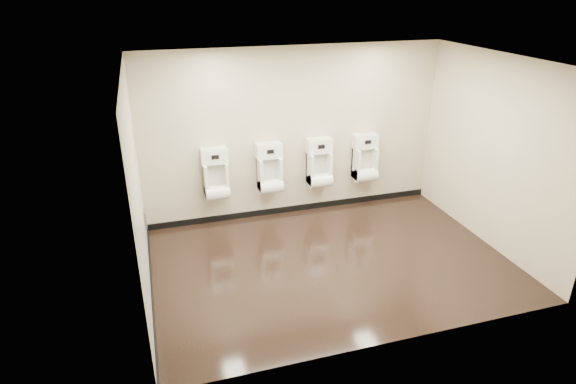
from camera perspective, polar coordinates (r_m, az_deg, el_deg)
The scene contains 14 objects.
ground at distance 6.99m, azimuth 5.08°, elevation -8.26°, with size 5.00×3.50×0.00m, color black.
ceiling at distance 5.99m, azimuth 6.07°, elevation 15.04°, with size 5.00×3.50×0.00m, color silver.
back_wall at distance 7.91m, azimuth 0.79°, elevation 6.93°, with size 5.00×0.02×2.80m, color #B9AC92.
front_wall at distance 4.94m, azimuth 13.12°, elevation -4.70°, with size 5.00×0.02×2.80m, color #B9AC92.
left_wall at distance 5.94m, azimuth -17.46°, elevation -0.16°, with size 0.02×3.50×2.80m, color #B9AC92.
right_wall at distance 7.62m, azimuth 23.30°, elevation 4.27°, with size 0.02×3.50×2.80m, color #B9AC92.
tile_overlay_left at distance 5.94m, azimuth -17.41°, elevation -0.16°, with size 0.01×3.50×2.80m, color silver.
skirting_back at distance 8.40m, azimuth 0.76°, elevation -1.94°, with size 5.00×0.02×0.10m, color black.
skirting_left at distance 6.58m, azimuth -15.90°, elevation -10.94°, with size 0.02×3.50×0.10m, color black.
access_panel at distance 7.40m, azimuth -16.58°, elevation -2.88°, with size 0.04×0.25×0.25m.
urinal_0 at distance 7.69m, azimuth -8.53°, elevation 1.70°, with size 0.43×0.33×0.81m.
urinal_1 at distance 7.85m, azimuth -2.16°, elevation 2.42°, with size 0.43×0.33×0.81m.
urinal_2 at distance 8.09m, azimuth 3.75°, elevation 3.06°, with size 0.43×0.33×0.81m.
urinal_3 at distance 8.41m, azimuth 9.12°, elevation 3.61°, with size 0.43×0.33×0.81m.
Camera 1 is at (-2.28, -5.47, 3.71)m, focal length 30.00 mm.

